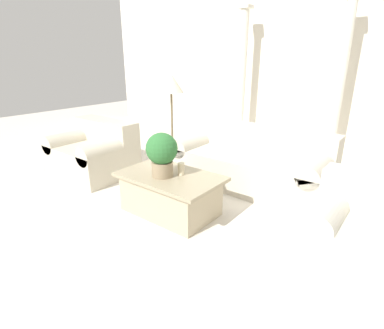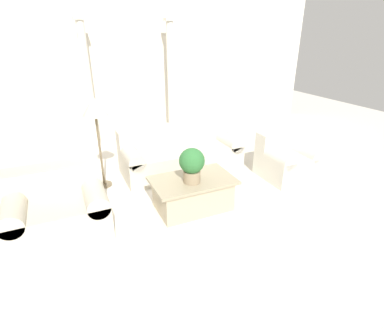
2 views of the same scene
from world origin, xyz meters
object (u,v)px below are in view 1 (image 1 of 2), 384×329
Objects in this scene: loveseat at (95,152)px; potted_plant at (162,152)px; sofa_long at (251,162)px; armchair at (365,232)px; floor_lamp at (171,88)px; coffee_table at (170,193)px.

potted_plant reaches higher than loveseat.
sofa_long reaches higher than armchair.
floor_lamp reaches higher than armchair.
floor_lamp reaches higher than coffee_table.
coffee_table is 0.51m from potted_plant.
floor_lamp is at bearing 162.29° from armchair.
sofa_long is 1.43× the size of floor_lamp.
sofa_long is 1.83× the size of coffee_table.
sofa_long is 2.39m from loveseat.
potted_plant reaches higher than sofa_long.
loveseat is 3.73m from armchair.
potted_plant is at bearing -52.23° from floor_lamp.
coffee_table is at bearing -104.68° from sofa_long.
armchair is at bearing -33.01° from sofa_long.
potted_plant is 2.06m from armchair.
sofa_long reaches higher than coffee_table.
coffee_table is at bearing -7.63° from loveseat.
loveseat is 1.80m from coffee_table.
potted_plant is 0.33× the size of floor_lamp.
sofa_long is 1.91m from armchair.
loveseat is 0.80× the size of floor_lamp.
potted_plant is at bearing -10.16° from loveseat.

